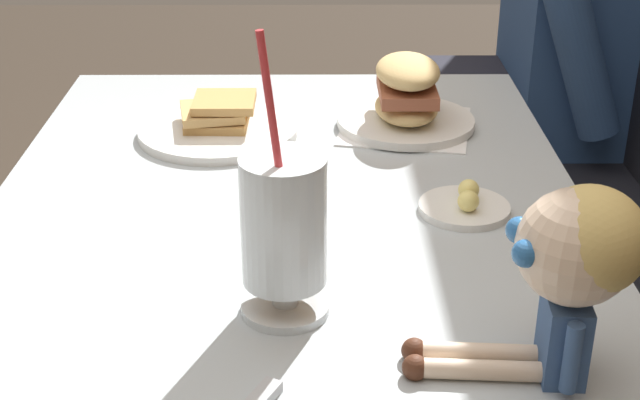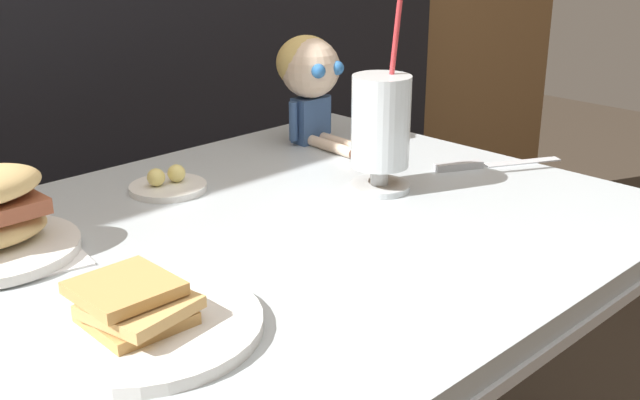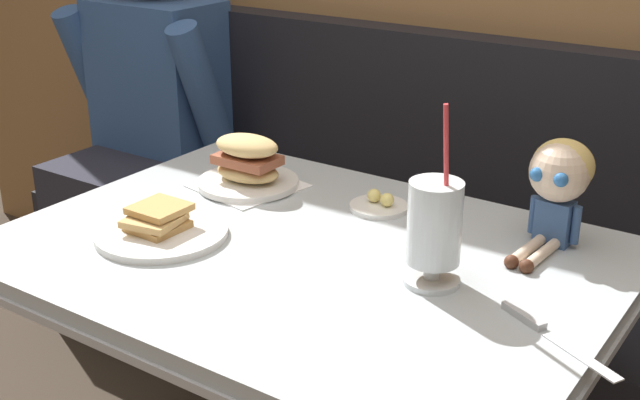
# 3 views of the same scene
# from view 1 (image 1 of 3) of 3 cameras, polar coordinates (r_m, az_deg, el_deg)

# --- Properties ---
(diner_table) EXTENTS (1.11, 0.81, 0.74)m
(diner_table) POSITION_cam_1_polar(r_m,az_deg,el_deg) (1.32, -1.93, -8.04)
(diner_table) COLOR #B2BCC1
(diner_table) RESTS_ON ground
(toast_plate) EXTENTS (0.25, 0.25, 0.06)m
(toast_plate) POSITION_cam_1_polar(r_m,az_deg,el_deg) (1.46, -6.33, 4.63)
(toast_plate) COLOR white
(toast_plate) RESTS_ON diner_table
(milkshake_glass) EXTENTS (0.10, 0.10, 0.32)m
(milkshake_glass) POSITION_cam_1_polar(r_m,az_deg,el_deg) (0.95, -2.26, -1.79)
(milkshake_glass) COLOR silver
(milkshake_glass) RESTS_ON diner_table
(sandwich_plate) EXTENTS (0.23, 0.23, 0.12)m
(sandwich_plate) POSITION_cam_1_polar(r_m,az_deg,el_deg) (1.47, 5.38, 6.21)
(sandwich_plate) COLOR white
(sandwich_plate) RESTS_ON diner_table
(butter_saucer) EXTENTS (0.12, 0.12, 0.04)m
(butter_saucer) POSITION_cam_1_polar(r_m,az_deg,el_deg) (1.22, 8.98, -0.30)
(butter_saucer) COLOR white
(butter_saucer) RESTS_ON diner_table
(seated_doll) EXTENTS (0.12, 0.22, 0.20)m
(seated_doll) POSITION_cam_1_polar(r_m,az_deg,el_deg) (0.87, 15.47, -3.46)
(seated_doll) COLOR #385689
(seated_doll) RESTS_ON diner_table
(diner_patron) EXTENTS (0.55, 0.48, 0.81)m
(diner_patron) POSITION_cam_1_polar(r_m,az_deg,el_deg) (2.21, 14.14, 11.19)
(diner_patron) COLOR #2D4C7F
(diner_patron) RESTS_ON booth_bench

